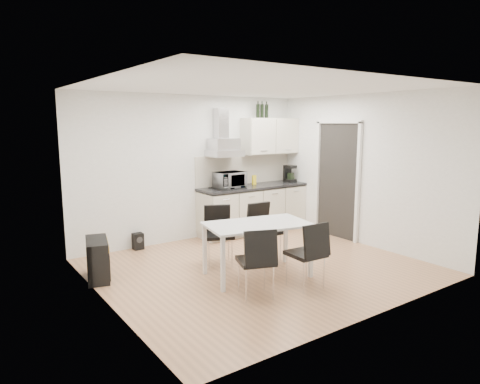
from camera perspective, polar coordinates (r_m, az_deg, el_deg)
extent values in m
plane|color=tan|center=(6.42, 2.59, -10.00)|extent=(4.50, 4.50, 0.00)
cube|color=white|center=(7.78, -6.37, 3.19)|extent=(4.50, 0.10, 2.60)
cube|color=white|center=(4.72, 17.70, -1.17)|extent=(4.50, 0.10, 2.60)
cube|color=white|center=(5.08, -17.85, -0.46)|extent=(0.10, 4.00, 2.60)
cube|color=white|center=(7.69, 16.08, 2.81)|extent=(0.10, 4.00, 2.60)
plane|color=white|center=(6.08, 2.77, 13.81)|extent=(4.50, 4.50, 0.00)
cube|color=white|center=(8.05, 12.78, 1.42)|extent=(0.08, 1.04, 2.10)
cube|color=beige|center=(8.40, 1.56, -4.97)|extent=(2.16, 0.52, 0.10)
cube|color=beige|center=(8.28, 1.74, -2.14)|extent=(2.20, 0.60, 0.76)
cube|color=black|center=(8.19, 1.80, 0.73)|extent=(2.22, 0.64, 0.04)
cube|color=beige|center=(8.39, 0.59, 3.07)|extent=(2.20, 0.02, 0.58)
cube|color=beige|center=(8.52, 4.00, 7.46)|extent=(1.20, 0.35, 0.70)
cube|color=silver|center=(7.85, -2.10, 5.85)|extent=(0.60, 0.46, 0.30)
cube|color=silver|center=(7.93, -2.56, 9.14)|extent=(0.22, 0.20, 0.55)
imported|color=silver|center=(7.84, -1.39, 1.84)|extent=(0.56, 0.33, 0.37)
cube|color=yellow|center=(8.33, 1.90, 1.63)|extent=(0.08, 0.04, 0.18)
cylinder|color=brown|center=(8.74, 6.85, 1.70)|extent=(0.04, 0.04, 0.11)
cylinder|color=#4C6626|center=(8.78, 7.14, 1.73)|extent=(0.04, 0.04, 0.11)
cylinder|color=black|center=(8.33, 2.40, 10.94)|extent=(0.07, 0.07, 0.32)
cylinder|color=black|center=(8.40, 2.96, 10.92)|extent=(0.07, 0.07, 0.32)
cylinder|color=black|center=(8.46, 3.55, 10.90)|extent=(0.07, 0.07, 0.32)
cube|color=white|center=(5.89, 2.35, -4.33)|extent=(1.53, 1.06, 0.03)
cube|color=white|center=(5.43, -2.29, -9.63)|extent=(0.06, 0.06, 0.72)
cube|color=white|center=(6.00, 9.45, -7.89)|extent=(0.06, 0.06, 0.72)
cube|color=white|center=(6.06, -4.74, -7.63)|extent=(0.06, 0.06, 0.72)
cube|color=white|center=(6.58, 6.10, -6.29)|extent=(0.06, 0.06, 0.72)
cube|color=black|center=(6.20, -18.48, -8.51)|extent=(0.43, 0.71, 0.55)
cube|color=gold|center=(6.18, -17.29, -6.58)|extent=(0.16, 0.58, 0.09)
cube|color=black|center=(7.45, -13.45, -6.40)|extent=(0.17, 0.15, 0.28)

